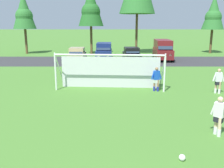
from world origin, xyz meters
TOP-DOWN VIEW (x-y plane):
  - ground_plane at (0.00, 15.00)m, footprint 400.00×400.00m
  - parking_lot_strip at (0.00, 27.60)m, footprint 52.00×8.40m
  - soccer_ball at (2.33, 4.45)m, footprint 0.22×0.22m
  - soccer_goal at (-0.13, 14.20)m, footprint 7.53×2.44m
  - player_striker_near at (6.89, 12.77)m, footprint 0.73×0.28m
  - player_midfield_center at (4.29, 6.42)m, footprint 0.54×0.62m
  - player_defender_far at (2.98, 13.35)m, footprint 0.75×0.34m
  - parked_car_slot_far_left at (-4.13, 26.54)m, footprint 2.06×4.21m
  - parked_car_slot_left at (-0.99, 28.17)m, footprint 2.15×4.60m
  - parked_car_slot_center_left at (2.35, 26.91)m, footprint 2.22×4.29m
  - parked_car_slot_center at (6.34, 28.39)m, footprint 2.36×4.88m
  - tree_left_edge at (-13.02, 35.37)m, footprint 3.35×3.35m
  - tree_mid_left at (-3.11, 35.16)m, footprint 3.71×3.71m
  - tree_mid_right at (15.30, 36.10)m, footprint 3.26×3.26m

SIDE VIEW (x-z plane):
  - ground_plane at x=0.00m, z-range 0.00..0.00m
  - parking_lot_strip at x=0.00m, z-range 0.00..0.01m
  - soccer_ball at x=2.33m, z-range 0.00..0.22m
  - player_striker_near at x=6.89m, z-range 0.00..1.64m
  - player_midfield_center at x=4.29m, z-range 0.00..1.64m
  - player_defender_far at x=2.98m, z-range 0.00..1.64m
  - parked_car_slot_far_left at x=-4.13m, z-range 0.02..1.74m
  - parked_car_slot_center_left at x=2.35m, z-range 0.02..1.74m
  - parked_car_slot_left at x=-0.99m, z-range 0.03..2.19m
  - soccer_goal at x=-0.13m, z-range 0.01..2.58m
  - parked_car_slot_center at x=6.34m, z-range 0.08..2.60m
  - tree_mid_right at x=15.30m, z-range 1.62..10.31m
  - tree_left_edge at x=-13.02m, z-range 1.67..10.60m
  - tree_mid_left at x=-3.11m, z-range 1.85..11.75m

